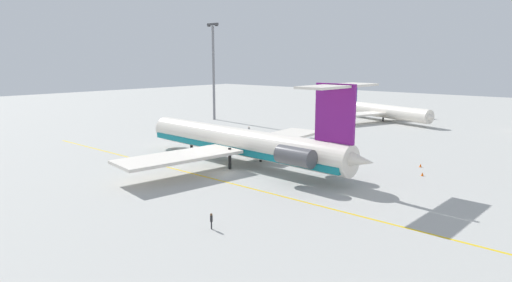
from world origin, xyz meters
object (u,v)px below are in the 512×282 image
Objects in this scene: ground_crew_near_tail at (249,129)px; light_mast at (213,68)px; ground_crew_near_nose at (211,219)px; main_jetliner at (245,142)px; safety_cone_nose at (422,174)px; safety_cone_wingtip at (420,165)px; airliner_far_left at (386,111)px.

light_mast is (-23.52, 11.30, 13.49)m from ground_crew_near_tail.
ground_crew_near_tail is (-35.54, 44.95, -0.00)m from ground_crew_near_nose.
main_jetliner reaches higher than ground_crew_near_nose.
ground_crew_near_nose is at bearing -43.60° from light_mast.
light_mast reaches higher than safety_cone_nose.
safety_cone_wingtip is at bearing -139.38° from main_jetliner.
main_jetliner is at bearing -153.19° from safety_cone_nose.
ground_crew_near_tail reaches higher than safety_cone_wingtip.
safety_cone_nose is (43.91, -10.91, -0.77)m from ground_crew_near_tail.
light_mast reaches higher than main_jetliner.
main_jetliner is at bearing -10.19° from ground_crew_near_tail.
safety_cone_wingtip is (21.71, 17.16, -3.44)m from main_jetliner.
light_mast is (-67.43, 22.21, 14.26)m from safety_cone_nose.
ground_crew_near_nose is 1.00× the size of ground_crew_near_tail.
safety_cone_nose is 1.00× the size of safety_cone_wingtip.
airliner_far_left is 87.19m from ground_crew_near_nose.
safety_cone_nose is 0.02× the size of light_mast.
ground_crew_near_tail is 3.01× the size of safety_cone_nose.
main_jetliner is 1.76× the size of light_mast.
ground_crew_near_tail is 0.06× the size of light_mast.
airliner_far_left is at bearing 36.49° from light_mast.
safety_cone_wingtip is (6.19, 39.12, -0.77)m from ground_crew_near_nose.
safety_cone_nose is (23.89, 12.08, -3.44)m from main_jetliner.
airliner_far_left is 56.81× the size of safety_cone_nose.
ground_crew_near_nose is 39.62m from safety_cone_wingtip.
safety_cone_nose is 72.41m from light_mast.
ground_crew_near_nose is at bearing -98.99° from safety_cone_wingtip.
ground_crew_near_nose is 3.01× the size of safety_cone_nose.
airliner_far_left is at bearing 108.15° from ground_crew_near_tail.
ground_crew_near_nose reaches higher than safety_cone_nose.
light_mast is (-59.06, 56.25, 13.49)m from ground_crew_near_nose.
airliner_far_left is 42.52m from ground_crew_near_tail.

